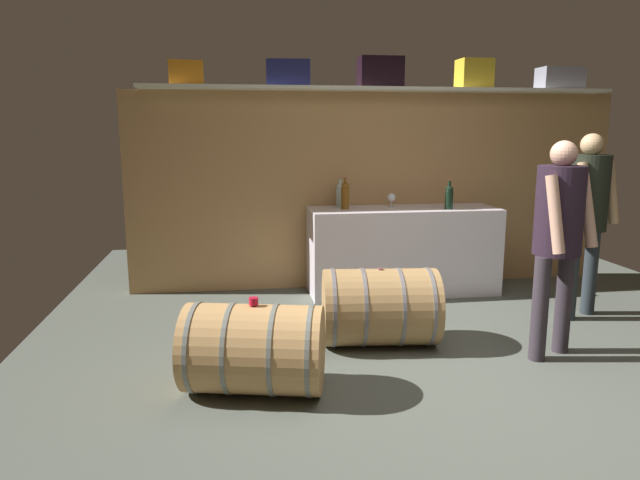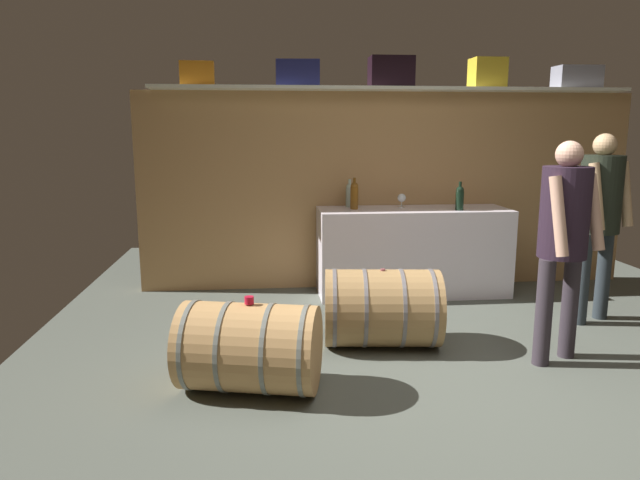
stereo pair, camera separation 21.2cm
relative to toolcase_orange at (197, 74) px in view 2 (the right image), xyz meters
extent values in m
cube|color=#51574E|center=(1.89, -1.77, -2.15)|extent=(6.28, 8.33, 0.02)
cube|color=tan|center=(1.89, 0.15, -1.14)|extent=(5.08, 0.10, 1.99)
cube|color=white|center=(1.89, 0.00, -0.13)|extent=(4.67, 0.40, 0.03)
cube|color=orange|center=(0.00, 0.00, 0.00)|extent=(0.33, 0.24, 0.22)
cube|color=navy|center=(0.95, 0.00, 0.01)|extent=(0.43, 0.29, 0.24)
cube|color=black|center=(1.86, 0.00, 0.04)|extent=(0.42, 0.27, 0.29)
cube|color=yellow|center=(2.83, 0.00, 0.03)|extent=(0.32, 0.26, 0.29)
cube|color=gray|center=(3.76, 0.00, 0.00)|extent=(0.44, 0.26, 0.22)
cube|color=white|center=(2.07, -0.22, -1.71)|extent=(1.87, 0.61, 0.86)
cylinder|color=black|center=(2.47, -0.36, -1.19)|extent=(0.08, 0.08, 0.18)
sphere|color=black|center=(2.47, -0.36, -1.09)|extent=(0.07, 0.07, 0.07)
cylinder|color=black|center=(2.47, -0.36, -1.04)|extent=(0.03, 0.03, 0.07)
cylinder|color=brown|center=(1.48, -0.19, -1.17)|extent=(0.08, 0.08, 0.21)
sphere|color=brown|center=(1.48, -0.19, -1.05)|extent=(0.07, 0.07, 0.07)
cylinder|color=brown|center=(1.48, -0.19, -1.01)|extent=(0.03, 0.03, 0.07)
cylinder|color=#AFC8B7|center=(1.46, -0.01, -1.19)|extent=(0.08, 0.08, 0.19)
sphere|color=#AFC8B7|center=(1.46, -0.01, -1.08)|extent=(0.07, 0.07, 0.07)
cylinder|color=#AFC8B7|center=(1.46, -0.01, -1.04)|extent=(0.03, 0.03, 0.07)
cylinder|color=white|center=(1.97, -0.12, -1.28)|extent=(0.06, 0.06, 0.00)
cylinder|color=white|center=(1.97, -0.12, -1.24)|extent=(0.01, 0.01, 0.06)
sphere|color=white|center=(1.97, -0.12, -1.18)|extent=(0.08, 0.08, 0.08)
sphere|color=maroon|center=(1.97, -0.12, -1.19)|extent=(0.05, 0.05, 0.05)
cylinder|color=tan|center=(0.50, -2.28, -1.85)|extent=(0.95, 0.73, 0.55)
cylinder|color=slate|center=(0.15, -2.19, -1.85)|extent=(0.16, 0.56, 0.57)
cylinder|color=slate|center=(0.37, -2.24, -1.85)|extent=(0.16, 0.56, 0.57)
cylinder|color=slate|center=(0.63, -2.31, -1.85)|extent=(0.16, 0.56, 0.57)
cylinder|color=slate|center=(0.85, -2.36, -1.85)|extent=(0.16, 0.56, 0.57)
cylinder|color=#944D45|center=(0.50, -2.28, -1.57)|extent=(0.04, 0.04, 0.01)
cylinder|color=#A9814E|center=(1.48, -1.60, -1.84)|extent=(0.91, 0.67, 0.58)
cylinder|color=slate|center=(1.12, -1.56, -1.84)|extent=(0.09, 0.59, 0.59)
cylinder|color=slate|center=(1.34, -1.58, -1.84)|extent=(0.09, 0.59, 0.59)
cylinder|color=slate|center=(1.61, -1.61, -1.84)|extent=(0.09, 0.59, 0.59)
cylinder|color=slate|center=(1.83, -1.64, -1.84)|extent=(0.09, 0.59, 0.59)
cylinder|color=brown|center=(1.48, -1.60, -1.54)|extent=(0.04, 0.04, 0.01)
cylinder|color=red|center=(0.50, -2.28, -1.55)|extent=(0.06, 0.06, 0.05)
cylinder|color=#2A3137|center=(3.25, -1.27, -1.75)|extent=(0.12, 0.12, 0.77)
cylinder|color=#2A3137|center=(3.51, -1.15, -1.75)|extent=(0.12, 0.12, 0.77)
cylinder|color=black|center=(3.38, -1.21, -1.04)|extent=(0.34, 0.34, 0.64)
sphere|color=tan|center=(3.38, -1.21, -0.64)|extent=(0.19, 0.19, 0.19)
cylinder|color=tan|center=(3.24, -1.37, -1.04)|extent=(0.15, 0.20, 0.54)
cylinder|color=tan|center=(3.59, -1.21, -1.04)|extent=(0.15, 0.19, 0.54)
cylinder|color=#352D34|center=(2.51, -2.06, -1.76)|extent=(0.11, 0.11, 0.75)
cylinder|color=#352D34|center=(2.76, -1.94, -1.76)|extent=(0.11, 0.11, 0.75)
cylinder|color=black|center=(2.64, -2.00, -1.07)|extent=(0.33, 0.33, 0.62)
sphere|color=tan|center=(2.64, -2.00, -0.68)|extent=(0.18, 0.18, 0.18)
cylinder|color=tan|center=(2.51, -2.17, -1.07)|extent=(0.15, 0.19, 0.53)
cylinder|color=tan|center=(2.85, -2.01, -1.07)|extent=(0.15, 0.21, 0.53)
camera|label=1|loc=(0.39, -5.66, -0.53)|focal=32.27mm
camera|label=2|loc=(0.60, -5.69, -0.53)|focal=32.27mm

